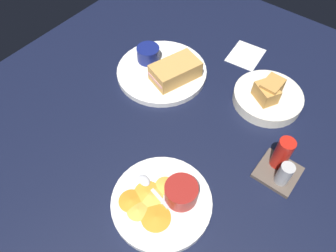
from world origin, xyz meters
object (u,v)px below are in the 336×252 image
at_px(spoon_by_gravy_ramekin, 148,185).
at_px(plate_sandwich_main, 162,72).
at_px(sandwich_half_near, 175,71).
at_px(spoon_by_dark_ramekin, 163,66).
at_px(plate_chips_companion, 162,202).
at_px(bread_basket_rear, 268,96).
at_px(ramekin_light_gravy, 181,192).
at_px(ramekin_dark_sauce, 148,53).
at_px(condiment_caddy, 281,164).

bearing_deg(spoon_by_gravy_ramekin, plate_sandwich_main, -146.22).
distance_m(sandwich_half_near, spoon_by_gravy_ramekin, 0.34).
relative_size(spoon_by_dark_ramekin, plate_chips_companion, 0.46).
distance_m(plate_sandwich_main, bread_basket_rear, 0.30).
distance_m(spoon_by_dark_ramekin, plate_chips_companion, 0.40).
xyz_separation_m(plate_sandwich_main, ramekin_light_gravy, (0.28, 0.27, 0.03)).
distance_m(plate_sandwich_main, ramekin_light_gravy, 0.39).
xyz_separation_m(plate_sandwich_main, ramekin_dark_sauce, (-0.01, -0.06, 0.03)).
xyz_separation_m(spoon_by_dark_ramekin, condiment_caddy, (0.09, 0.41, 0.01)).
bearing_deg(spoon_by_gravy_ramekin, ramekin_dark_sauce, -140.27).
relative_size(plate_sandwich_main, ramekin_dark_sauce, 3.93).
bearing_deg(bread_basket_rear, spoon_by_gravy_ramekin, -12.59).
bearing_deg(plate_sandwich_main, bread_basket_rear, 106.92).
bearing_deg(spoon_by_dark_ramekin, bread_basket_rear, 105.11).
relative_size(plate_sandwich_main, condiment_caddy, 2.69).
relative_size(plate_sandwich_main, spoon_by_gravy_ramekin, 2.57).
height_order(plate_sandwich_main, condiment_caddy, condiment_caddy).
xyz_separation_m(sandwich_half_near, plate_chips_companion, (0.31, 0.20, -0.03)).
bearing_deg(plate_chips_companion, ramekin_light_gravy, 140.19).
bearing_deg(ramekin_light_gravy, spoon_by_gravy_ramekin, -72.38).
bearing_deg(ramekin_dark_sauce, plate_chips_companion, 43.55).
distance_m(ramekin_dark_sauce, ramekin_light_gravy, 0.44).
relative_size(sandwich_half_near, condiment_caddy, 1.56).
relative_size(sandwich_half_near, plate_chips_companion, 0.69).
xyz_separation_m(plate_sandwich_main, condiment_caddy, (0.09, 0.41, 0.03)).
xyz_separation_m(sandwich_half_near, bread_basket_rear, (-0.09, 0.24, -0.02)).
bearing_deg(plate_sandwich_main, condiment_caddy, 78.10).
distance_m(bread_basket_rear, condiment_caddy, 0.21).
distance_m(ramekin_dark_sauce, bread_basket_rear, 0.35).
xyz_separation_m(ramekin_dark_sauce, ramekin_light_gravy, (0.29, 0.33, 0.00)).
relative_size(bread_basket_rear, condiment_caddy, 1.90).
xyz_separation_m(sandwich_half_near, ramekin_dark_sauce, (-0.01, -0.11, -0.00)).
height_order(bread_basket_rear, condiment_caddy, condiment_caddy).
bearing_deg(spoon_by_dark_ramekin, condiment_caddy, 77.02).
bearing_deg(ramekin_light_gravy, ramekin_dark_sauce, -130.98).
bearing_deg(plate_sandwich_main, sandwich_half_near, 89.30).
relative_size(spoon_by_dark_ramekin, condiment_caddy, 1.04).
relative_size(plate_chips_companion, spoon_by_gravy_ramekin, 2.16).
relative_size(ramekin_dark_sauce, spoon_by_dark_ramekin, 0.66).
xyz_separation_m(ramekin_dark_sauce, spoon_by_dark_ramekin, (0.00, 0.05, -0.02)).
xyz_separation_m(plate_chips_companion, spoon_by_gravy_ramekin, (-0.01, -0.05, 0.01)).
bearing_deg(spoon_by_gravy_ramekin, ramekin_light_gravy, 107.62).
distance_m(ramekin_light_gravy, spoon_by_gravy_ramekin, 0.08).
height_order(sandwich_half_near, bread_basket_rear, bread_basket_rear).
relative_size(sandwich_half_near, ramekin_dark_sauce, 2.28).
relative_size(plate_sandwich_main, sandwich_half_near, 1.73).
height_order(plate_chips_companion, ramekin_light_gravy, ramekin_light_gravy).
xyz_separation_m(ramekin_dark_sauce, condiment_caddy, (0.10, 0.46, -0.00)).
distance_m(ramekin_dark_sauce, condiment_caddy, 0.47).
relative_size(spoon_by_gravy_ramekin, condiment_caddy, 1.05).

